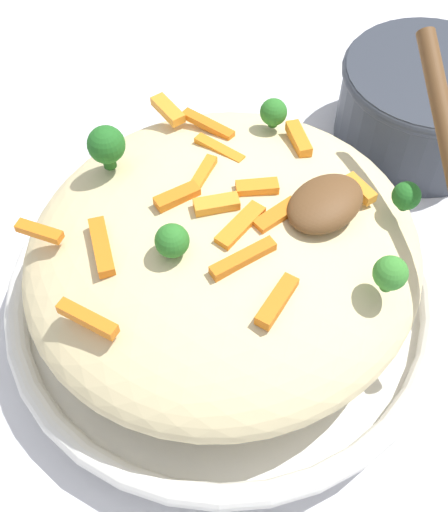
% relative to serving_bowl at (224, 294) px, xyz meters
% --- Properties ---
extents(ground_plane, '(2.40, 2.40, 0.00)m').
position_rel_serving_bowl_xyz_m(ground_plane, '(0.00, 0.00, -0.02)').
color(ground_plane, silver).
extents(serving_bowl, '(0.31, 0.31, 0.04)m').
position_rel_serving_bowl_xyz_m(serving_bowl, '(0.00, 0.00, 0.00)').
color(serving_bowl, white).
rests_on(serving_bowl, ground_plane).
extents(pasta_mound, '(0.27, 0.26, 0.08)m').
position_rel_serving_bowl_xyz_m(pasta_mound, '(0.00, 0.00, 0.05)').
color(pasta_mound, beige).
rests_on(pasta_mound, serving_bowl).
extents(carrot_piece_0, '(0.03, 0.02, 0.01)m').
position_rel_serving_bowl_xyz_m(carrot_piece_0, '(-0.00, 0.01, 0.09)').
color(carrot_piece_0, orange).
rests_on(carrot_piece_0, pasta_mound).
extents(carrot_piece_1, '(0.02, 0.03, 0.01)m').
position_rel_serving_bowl_xyz_m(carrot_piece_1, '(0.04, 0.10, 0.09)').
color(carrot_piece_1, orange).
rests_on(carrot_piece_1, pasta_mound).
extents(carrot_piece_2, '(0.02, 0.04, 0.01)m').
position_rel_serving_bowl_xyz_m(carrot_piece_2, '(-0.11, 0.00, 0.09)').
color(carrot_piece_2, orange).
rests_on(carrot_piece_2, pasta_mound).
extents(carrot_piece_3, '(0.03, 0.04, 0.01)m').
position_rel_serving_bowl_xyz_m(carrot_piece_3, '(-0.07, 0.04, 0.09)').
color(carrot_piece_3, orange).
rests_on(carrot_piece_3, pasta_mound).
extents(carrot_piece_4, '(0.01, 0.04, 0.01)m').
position_rel_serving_bowl_xyz_m(carrot_piece_4, '(0.05, 0.07, 0.09)').
color(carrot_piece_4, orange).
rests_on(carrot_piece_4, pasta_mound).
extents(carrot_piece_5, '(0.03, 0.02, 0.01)m').
position_rel_serving_bowl_xyz_m(carrot_piece_5, '(0.01, 0.03, 0.09)').
color(carrot_piece_5, orange).
rests_on(carrot_piece_5, pasta_mound).
extents(carrot_piece_6, '(0.02, 0.03, 0.01)m').
position_rel_serving_bowl_xyz_m(carrot_piece_6, '(-0.09, 0.07, 0.09)').
color(carrot_piece_6, orange).
rests_on(carrot_piece_6, pasta_mound).
extents(carrot_piece_7, '(0.03, 0.02, 0.01)m').
position_rel_serving_bowl_xyz_m(carrot_piece_7, '(-0.01, 0.03, 0.09)').
color(carrot_piece_7, orange).
rests_on(carrot_piece_7, pasta_mound).
extents(carrot_piece_8, '(0.01, 0.03, 0.01)m').
position_rel_serving_bowl_xyz_m(carrot_piece_8, '(0.08, -0.04, 0.09)').
color(carrot_piece_8, orange).
rests_on(carrot_piece_8, pasta_mound).
extents(carrot_piece_9, '(0.03, 0.02, 0.01)m').
position_rel_serving_bowl_xyz_m(carrot_piece_9, '(0.03, 0.00, 0.09)').
color(carrot_piece_9, orange).
rests_on(carrot_piece_9, pasta_mound).
extents(carrot_piece_10, '(0.04, 0.02, 0.01)m').
position_rel_serving_bowl_xyz_m(carrot_piece_10, '(-0.02, -0.07, 0.09)').
color(carrot_piece_10, orange).
rests_on(carrot_piece_10, pasta_mound).
extents(carrot_piece_11, '(0.03, 0.01, 0.01)m').
position_rel_serving_bowl_xyz_m(carrot_piece_11, '(0.02, -0.02, 0.09)').
color(carrot_piece_11, orange).
rests_on(carrot_piece_11, pasta_mound).
extents(carrot_piece_12, '(0.04, 0.02, 0.01)m').
position_rel_serving_bowl_xyz_m(carrot_piece_12, '(-0.00, -0.01, 0.09)').
color(carrot_piece_12, orange).
rests_on(carrot_piece_12, pasta_mound).
extents(carrot_piece_13, '(0.04, 0.02, 0.01)m').
position_rel_serving_bowl_xyz_m(carrot_piece_13, '(-0.02, -0.03, 0.09)').
color(carrot_piece_13, orange).
rests_on(carrot_piece_13, pasta_mound).
extents(carrot_piece_14, '(0.01, 0.04, 0.01)m').
position_rel_serving_bowl_xyz_m(carrot_piece_14, '(0.04, 0.05, 0.09)').
color(carrot_piece_14, orange).
rests_on(carrot_piece_14, pasta_mound).
extents(carrot_piece_15, '(0.02, 0.03, 0.01)m').
position_rel_serving_bowl_xyz_m(carrot_piece_15, '(0.09, 0.02, 0.09)').
color(carrot_piece_15, orange).
rests_on(carrot_piece_15, pasta_mound).
extents(broccoli_floret_0, '(0.02, 0.02, 0.02)m').
position_rel_serving_bowl_xyz_m(broccoli_floret_0, '(0.09, 0.04, 0.10)').
color(broccoli_floret_0, '#296820').
rests_on(broccoli_floret_0, pasta_mound).
extents(broccoli_floret_1, '(0.03, 0.03, 0.03)m').
position_rel_serving_bowl_xyz_m(broccoli_floret_1, '(-0.02, 0.09, 0.10)').
color(broccoli_floret_1, '#205B1C').
rests_on(broccoli_floret_1, pasta_mound).
extents(broccoli_floret_2, '(0.02, 0.02, 0.02)m').
position_rel_serving_bowl_xyz_m(broccoli_floret_2, '(-0.04, -0.00, 0.10)').
color(broccoli_floret_2, '#296820').
rests_on(broccoli_floret_2, pasta_mound).
extents(broccoli_floret_3, '(0.02, 0.02, 0.02)m').
position_rel_serving_bowl_xyz_m(broccoli_floret_3, '(0.09, -0.07, 0.10)').
color(broccoli_floret_3, '#205B1C').
rests_on(broccoli_floret_3, pasta_mound).
extents(broccoli_floret_4, '(0.02, 0.02, 0.02)m').
position_rel_serving_bowl_xyz_m(broccoli_floret_4, '(0.03, -0.10, 0.10)').
color(broccoli_floret_4, '#377928').
rests_on(broccoli_floret_4, pasta_mound).
extents(serving_spoon, '(0.13, 0.13, 0.08)m').
position_rel_serving_bowl_xyz_m(serving_spoon, '(0.07, -0.06, 0.11)').
color(serving_spoon, brown).
rests_on(serving_spoon, pasta_mound).
extents(companion_bowl, '(0.15, 0.15, 0.08)m').
position_rel_serving_bowl_xyz_m(companion_bowl, '(0.26, 0.01, 0.02)').
color(companion_bowl, '#333842').
rests_on(companion_bowl, ground_plane).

